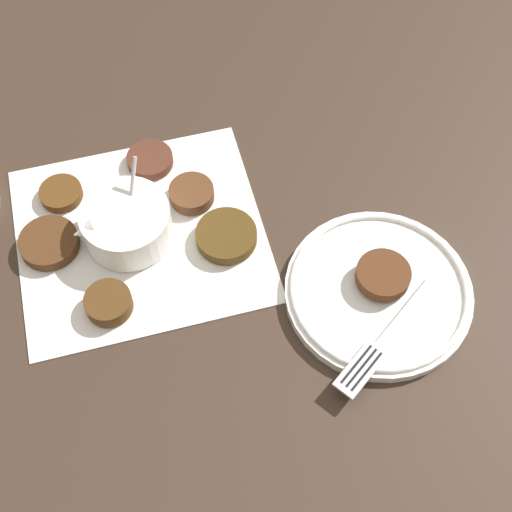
% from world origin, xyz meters
% --- Properties ---
extents(ground_plane, '(4.00, 4.00, 0.00)m').
position_xyz_m(ground_plane, '(0.00, 0.00, 0.00)').
color(ground_plane, '#38281E').
extents(napkin, '(0.37, 0.35, 0.00)m').
position_xyz_m(napkin, '(-0.02, -0.01, 0.00)').
color(napkin, white).
rests_on(napkin, ground_plane).
extents(sauce_bowl, '(0.12, 0.11, 0.09)m').
position_xyz_m(sauce_bowl, '(-0.01, -0.01, 0.03)').
color(sauce_bowl, white).
rests_on(sauce_bowl, napkin).
extents(fritter_0, '(0.06, 0.06, 0.02)m').
position_xyz_m(fritter_0, '(-0.11, -0.03, 0.01)').
color(fritter_0, '#55331C').
rests_on(fritter_0, napkin).
extents(fritter_1, '(0.08, 0.08, 0.02)m').
position_xyz_m(fritter_1, '(-0.12, 0.05, 0.01)').
color(fritter_1, '#4B3515').
rests_on(fritter_1, napkin).
extents(fritter_2, '(0.06, 0.06, 0.02)m').
position_xyz_m(fritter_2, '(0.05, 0.08, 0.01)').
color(fritter_2, '#4E3117').
rests_on(fritter_2, napkin).
extents(fritter_3, '(0.08, 0.08, 0.02)m').
position_xyz_m(fritter_3, '(0.09, -0.04, 0.01)').
color(fritter_3, '#4B2D16').
rests_on(fritter_3, napkin).
extents(fritter_4, '(0.06, 0.06, 0.01)m').
position_xyz_m(fritter_4, '(-0.08, -0.11, 0.01)').
color(fritter_4, '#4E2A1D').
rests_on(fritter_4, napkin).
extents(fritter_5, '(0.06, 0.06, 0.01)m').
position_xyz_m(fritter_5, '(0.05, -0.11, 0.01)').
color(fritter_5, '#543315').
rests_on(fritter_5, napkin).
extents(serving_plate, '(0.23, 0.23, 0.02)m').
position_xyz_m(serving_plate, '(-0.26, 0.21, 0.01)').
color(serving_plate, white).
rests_on(serving_plate, ground_plane).
extents(fritter_on_plate, '(0.07, 0.07, 0.02)m').
position_xyz_m(fritter_on_plate, '(-0.27, 0.20, 0.03)').
color(fritter_on_plate, '#512D19').
rests_on(fritter_on_plate, serving_plate).
extents(fork, '(0.19, 0.10, 0.00)m').
position_xyz_m(fork, '(-0.22, 0.27, 0.02)').
color(fork, silver).
rests_on(fork, serving_plate).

